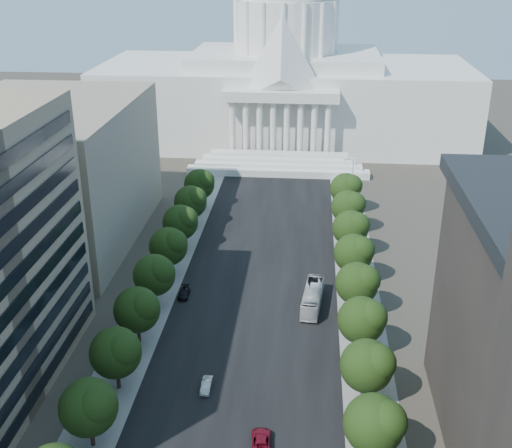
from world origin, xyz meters
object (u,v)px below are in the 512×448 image
(city_bus, at_px, (312,297))
(car_dark_b, at_px, (184,293))
(car_red, at_px, (261,441))
(car_silver, at_px, (207,385))

(city_bus, bearing_deg, car_dark_b, -177.84)
(car_red, xyz_separation_m, car_dark_b, (-17.47, 37.84, -0.09))
(car_silver, bearing_deg, city_bus, 58.84)
(car_dark_b, bearing_deg, car_silver, -73.61)
(car_dark_b, relative_size, city_bus, 0.36)
(car_silver, height_order, city_bus, city_bus)
(car_silver, distance_m, car_red, 14.20)
(car_silver, height_order, car_dark_b, car_silver)
(car_dark_b, distance_m, city_bus, 23.97)
(car_dark_b, xyz_separation_m, city_bus, (23.90, -1.51, 1.12))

